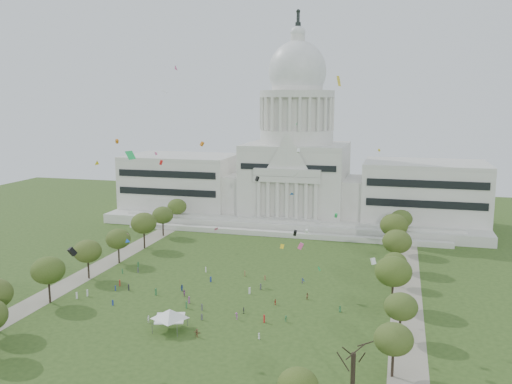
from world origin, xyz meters
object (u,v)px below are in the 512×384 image
Objects in this scene: event_tent at (170,313)px; person_0 at (340,309)px; capitol at (296,171)px; big_bare_tree at (354,350)px.

event_tent is 7.01× the size of person_0.
capitol is 109.86m from person_0.
big_bare_tree is 47.45m from event_tent.
capitol is 12.50× the size of big_bare_tree.
big_bare_tree is at bearing -21.48° from event_tent.
event_tent is at bearing -127.52° from person_0.
person_0 is (31.46, -103.05, -21.45)m from capitol.
event_tent is at bearing -92.74° from capitol.
person_0 is (-6.54, 38.54, -7.83)m from big_bare_tree.
person_0 is at bearing 29.61° from event_tent.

